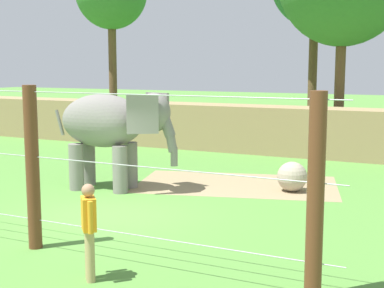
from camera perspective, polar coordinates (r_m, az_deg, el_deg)
ground_plane at (r=13.81m, az=-8.31°, el=-7.12°), size 120.00×120.00×0.00m
dirt_patch at (r=16.99m, az=4.64°, el=-4.17°), size 6.72×4.93×0.01m
embankment_wall at (r=23.29m, az=6.85°, el=1.55°), size 36.00×1.80×1.94m
elephant at (r=16.15m, az=-8.28°, el=1.92°), size 3.82×1.85×2.85m
enrichment_ball at (r=16.19m, az=10.31°, el=-3.34°), size 0.87×0.87×0.87m
cable_fence at (r=11.29m, az=-16.39°, el=-2.34°), size 12.32×0.27×3.24m
zookeeper at (r=9.49m, az=-10.60°, el=-8.47°), size 0.49×0.48×1.67m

